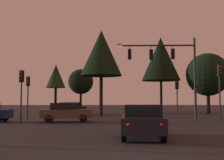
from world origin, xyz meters
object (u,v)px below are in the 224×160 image
Objects in this scene: traffic_light_corner_right at (28,89)px; tree_center_horizon at (56,76)px; car_far_lane at (70,108)px; traffic_signal_mast_arm at (169,63)px; traffic_light_median at (177,91)px; tree_behind_sign at (101,53)px; traffic_light_corner_left at (220,81)px; tree_lot_edge at (81,82)px; tree_left_far at (208,75)px; tree_right_cluster at (161,59)px; car_nearside_lane at (142,121)px; car_crossing_left at (66,112)px; traffic_light_far_side at (21,86)px.

tree_center_horizon reaches higher than traffic_light_corner_right.
car_far_lane is at bearing 70.77° from traffic_light_corner_right.
traffic_light_median is at bearing 68.48° from traffic_signal_mast_arm.
tree_behind_sign is 1.32× the size of tree_center_horizon.
tree_lot_edge reaches higher than traffic_light_corner_left.
tree_left_far is at bearing -16.45° from tree_center_horizon.
traffic_light_corner_left is at bearing -14.80° from traffic_light_corner_right.
traffic_light_corner_right is at bearing 165.20° from traffic_light_corner_left.
traffic_signal_mast_arm is at bearing -98.56° from tree_right_cluster.
tree_lot_edge reaches higher than car_nearside_lane.
traffic_light_corner_right reaches higher than car_far_lane.
tree_left_far is at bearing 25.96° from traffic_light_corner_right.
tree_behind_sign is (2.77, 7.81, 6.08)m from car_crossing_left.
tree_center_horizon reaches higher than tree_lot_edge.
tree_left_far reaches higher than traffic_light_corner_right.
traffic_light_far_side is at bearing -142.57° from tree_left_far.
traffic_light_far_side is 0.57× the size of tree_lot_edge.
tree_right_cluster is (10.94, 15.95, 6.67)m from car_crossing_left.
tree_center_horizon is 6.38m from tree_lot_edge.
car_crossing_left is 0.92× the size of car_far_lane.
car_nearside_lane is at bearing -48.01° from traffic_light_far_side.
traffic_signal_mast_arm is 12.34m from traffic_light_far_side.
car_crossing_left is at bearing -140.57° from tree_left_far.
car_far_lane is at bearing -162.26° from tree_right_cluster.
tree_left_far reaches higher than traffic_light_far_side.
car_nearside_lane is at bearing -81.07° from tree_lot_edge.
traffic_signal_mast_arm is 1.55× the size of car_far_lane.
tree_lot_edge is at bearing 146.42° from tree_left_far.
traffic_light_corner_right is 16.63m from car_nearside_lane.
tree_behind_sign reaches higher than traffic_light_corner_right.
tree_right_cluster reaches higher than traffic_signal_mast_arm.
traffic_light_corner_right is (-16.32, 4.31, -0.43)m from traffic_light_corner_left.
tree_left_far reaches higher than car_crossing_left.
traffic_light_far_side is 0.56× the size of tree_center_horizon.
tree_left_far is 0.75× the size of tree_right_cluster.
tree_lot_edge reaches higher than car_far_lane.
traffic_signal_mast_arm is at bearing -122.12° from tree_left_far.
traffic_light_corner_left is 26.31m from tree_center_horizon.
traffic_signal_mast_arm is 1.89× the size of traffic_light_median.
traffic_light_median is at bearing -44.24° from tree_center_horizon.
traffic_light_corner_right is 19.93m from tree_right_cluster.
traffic_light_far_side is 0.51× the size of tree_left_far.
car_nearside_lane and car_crossing_left have the same top height.
tree_right_cluster is (2.24, 14.90, 2.49)m from traffic_signal_mast_arm.
tree_behind_sign is 15.13m from tree_left_far.
tree_left_far reaches higher than traffic_signal_mast_arm.
traffic_signal_mast_arm reaches higher than car_crossing_left.
traffic_light_corner_right is 0.42× the size of tree_behind_sign.
traffic_light_far_side is at bearing -80.80° from traffic_light_corner_right.
tree_lot_edge is (-0.80, 25.21, 4.09)m from car_crossing_left.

